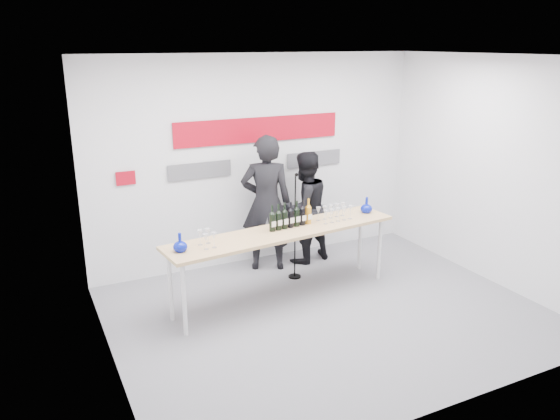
{
  "coord_description": "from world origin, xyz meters",
  "views": [
    {
      "loc": [
        -3.13,
        -5.07,
        3.14
      ],
      "look_at": [
        -0.29,
        0.71,
        1.15
      ],
      "focal_mm": 35.0,
      "sensor_mm": 36.0,
      "label": 1
    }
  ],
  "objects": [
    {
      "name": "presenter_left",
      "position": [
        -0.07,
        1.6,
        0.97
      ],
      "size": [
        0.83,
        0.7,
        1.94
      ],
      "primitive_type": "imported",
      "rotation": [
        0.0,
        0.0,
        2.74
      ],
      "color": "black",
      "rests_on": "ground"
    },
    {
      "name": "decanter_left",
      "position": [
        -1.63,
        0.48,
        1.02
      ],
      "size": [
        0.16,
        0.16,
        0.21
      ],
      "primitive_type": null,
      "color": "#08169A",
      "rests_on": "tasting_table"
    },
    {
      "name": "glasses_right",
      "position": [
        0.49,
        0.69,
        1.01
      ],
      "size": [
        0.48,
        0.27,
        0.18
      ],
      "color": "silver",
      "rests_on": "tasting_table"
    },
    {
      "name": "signage",
      "position": [
        -0.06,
        1.97,
        1.81
      ],
      "size": [
        3.38,
        0.02,
        0.79
      ],
      "color": "#A60718",
      "rests_on": "back_wall"
    },
    {
      "name": "glasses_left",
      "position": [
        -1.32,
        0.5,
        1.01
      ],
      "size": [
        0.18,
        0.23,
        0.18
      ],
      "color": "silver",
      "rests_on": "tasting_table"
    },
    {
      "name": "presenter_right",
      "position": [
        0.54,
        1.6,
        0.83
      ],
      "size": [
        0.9,
        0.76,
        1.65
      ],
      "primitive_type": "imported",
      "rotation": [
        0.0,
        0.0,
        3.33
      ],
      "color": "black",
      "rests_on": "ground"
    },
    {
      "name": "tasting_table",
      "position": [
        -0.29,
        0.61,
        0.85
      ],
      "size": [
        3.1,
        0.93,
        0.92
      ],
      "rotation": [
        0.0,
        0.0,
        0.11
      ],
      "color": "tan",
      "rests_on": "ground"
    },
    {
      "name": "wine_bottles",
      "position": [
        -0.16,
        0.68,
        1.08
      ],
      "size": [
        0.62,
        0.14,
        0.33
      ],
      "rotation": [
        0.0,
        0.0,
        0.11
      ],
      "color": "black",
      "rests_on": "tasting_table"
    },
    {
      "name": "ground",
      "position": [
        0.0,
        0.0,
        0.0
      ],
      "size": [
        5.0,
        5.0,
        0.0
      ],
      "primitive_type": "plane",
      "color": "slate",
      "rests_on": "ground"
    },
    {
      "name": "mic_stand",
      "position": [
        0.13,
        1.11,
        0.46
      ],
      "size": [
        0.17,
        0.17,
        1.5
      ],
      "rotation": [
        0.0,
        0.0,
        0.15
      ],
      "color": "black",
      "rests_on": "ground"
    },
    {
      "name": "decanter_right",
      "position": [
        1.05,
        0.77,
        1.02
      ],
      "size": [
        0.16,
        0.16,
        0.21
      ],
      "primitive_type": null,
      "color": "#08169A",
      "rests_on": "tasting_table"
    },
    {
      "name": "back_wall",
      "position": [
        0.0,
        2.0,
        1.5
      ],
      "size": [
        5.0,
        0.04,
        3.0
      ],
      "primitive_type": "cube",
      "color": "silver",
      "rests_on": "ground"
    }
  ]
}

